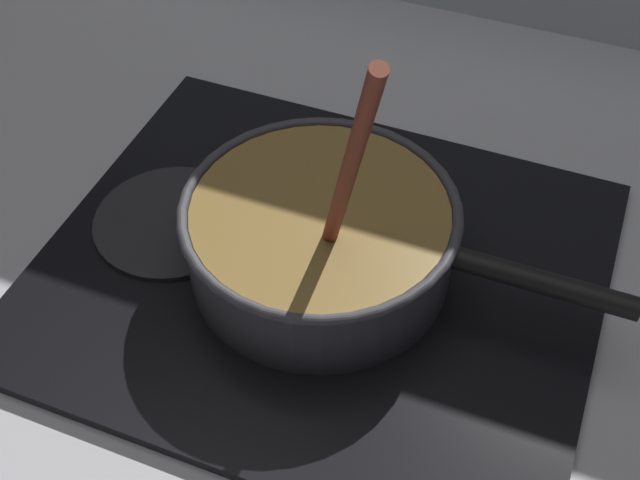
% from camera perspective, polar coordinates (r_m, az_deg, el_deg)
% --- Properties ---
extents(ground, '(2.40, 1.60, 0.04)m').
position_cam_1_polar(ground, '(0.79, -13.77, -14.08)').
color(ground, '#B7B7BC').
extents(hob_plate, '(0.56, 0.48, 0.01)m').
position_cam_1_polar(hob_plate, '(0.86, -0.00, -2.14)').
color(hob_plate, black).
rests_on(hob_plate, ground).
extents(burner_ring, '(0.20, 0.20, 0.01)m').
position_cam_1_polar(burner_ring, '(0.85, -0.00, -1.70)').
color(burner_ring, '#592D0C').
rests_on(burner_ring, hob_plate).
extents(spare_burner, '(0.17, 0.17, 0.01)m').
position_cam_1_polar(spare_burner, '(0.91, -10.08, 1.27)').
color(spare_burner, '#262628').
rests_on(spare_burner, hob_plate).
extents(cooking_pan, '(0.44, 0.27, 0.34)m').
position_cam_1_polar(cooking_pan, '(0.82, 0.11, 0.23)').
color(cooking_pan, '#38383D').
rests_on(cooking_pan, hob_plate).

